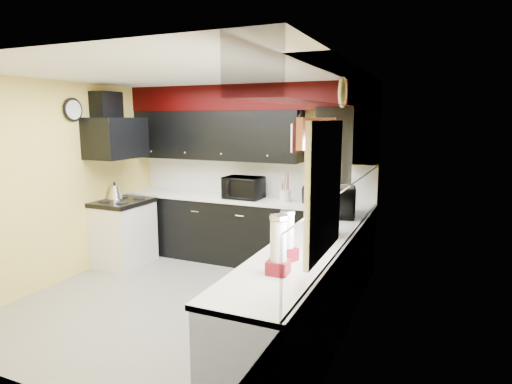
% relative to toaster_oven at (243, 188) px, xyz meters
% --- Properties ---
extents(ground, '(3.60, 3.60, 0.00)m').
position_rel_toaster_oven_xyz_m(ground, '(-0.03, -1.46, -1.09)').
color(ground, gray).
rests_on(ground, ground).
extents(wall_back, '(3.60, 0.06, 2.50)m').
position_rel_toaster_oven_xyz_m(wall_back, '(-0.03, 0.34, 0.16)').
color(wall_back, '#E0C666').
rests_on(wall_back, ground).
extents(wall_right, '(0.06, 3.60, 2.50)m').
position_rel_toaster_oven_xyz_m(wall_right, '(1.77, -1.46, 0.16)').
color(wall_right, '#E0C666').
rests_on(wall_right, ground).
extents(wall_left, '(0.06, 3.60, 2.50)m').
position_rel_toaster_oven_xyz_m(wall_left, '(-1.83, -1.46, 0.16)').
color(wall_left, '#E0C666').
rests_on(wall_left, ground).
extents(ceiling, '(3.60, 3.60, 0.06)m').
position_rel_toaster_oven_xyz_m(ceiling, '(-0.03, -1.46, 1.41)').
color(ceiling, white).
rests_on(ceiling, wall_back).
extents(cab_back, '(3.60, 0.60, 0.90)m').
position_rel_toaster_oven_xyz_m(cab_back, '(-0.03, 0.04, -0.64)').
color(cab_back, black).
rests_on(cab_back, ground).
extents(cab_right, '(0.60, 3.00, 0.90)m').
position_rel_toaster_oven_xyz_m(cab_right, '(1.47, -1.76, -0.64)').
color(cab_right, black).
rests_on(cab_right, ground).
extents(counter_back, '(3.62, 0.64, 0.04)m').
position_rel_toaster_oven_xyz_m(counter_back, '(-0.03, 0.04, -0.17)').
color(counter_back, white).
rests_on(counter_back, cab_back).
extents(counter_right, '(0.64, 3.02, 0.04)m').
position_rel_toaster_oven_xyz_m(counter_right, '(1.47, -1.76, -0.17)').
color(counter_right, white).
rests_on(counter_right, cab_right).
extents(splash_back, '(3.60, 0.02, 0.50)m').
position_rel_toaster_oven_xyz_m(splash_back, '(-0.03, 0.33, 0.10)').
color(splash_back, white).
rests_on(splash_back, counter_back).
extents(splash_right, '(0.02, 3.60, 0.50)m').
position_rel_toaster_oven_xyz_m(splash_right, '(1.76, -1.46, 0.10)').
color(splash_right, white).
rests_on(splash_right, counter_right).
extents(upper_back, '(2.60, 0.35, 0.70)m').
position_rel_toaster_oven_xyz_m(upper_back, '(-0.53, 0.16, 0.71)').
color(upper_back, black).
rests_on(upper_back, wall_back).
extents(upper_right, '(0.35, 1.80, 0.70)m').
position_rel_toaster_oven_xyz_m(upper_right, '(1.60, -0.56, 0.71)').
color(upper_right, black).
rests_on(upper_right, wall_right).
extents(soffit_back, '(3.60, 0.36, 0.35)m').
position_rel_toaster_oven_xyz_m(soffit_back, '(-0.03, 0.16, 1.23)').
color(soffit_back, black).
rests_on(soffit_back, wall_back).
extents(soffit_right, '(0.36, 3.24, 0.35)m').
position_rel_toaster_oven_xyz_m(soffit_right, '(1.59, -1.64, 1.23)').
color(soffit_right, black).
rests_on(soffit_right, wall_right).
extents(stove, '(0.60, 0.75, 0.86)m').
position_rel_toaster_oven_xyz_m(stove, '(-1.53, -0.71, -0.66)').
color(stove, white).
rests_on(stove, ground).
extents(cooktop, '(0.62, 0.77, 0.06)m').
position_rel_toaster_oven_xyz_m(cooktop, '(-1.53, -0.71, -0.20)').
color(cooktop, black).
rests_on(cooktop, stove).
extents(hood, '(0.50, 0.78, 0.55)m').
position_rel_toaster_oven_xyz_m(hood, '(-1.58, -0.71, 0.69)').
color(hood, black).
rests_on(hood, wall_left).
extents(hood_duct, '(0.24, 0.40, 0.40)m').
position_rel_toaster_oven_xyz_m(hood_duct, '(-1.71, -0.71, 1.11)').
color(hood_duct, black).
rests_on(hood_duct, wall_left).
extents(window, '(0.03, 0.86, 0.96)m').
position_rel_toaster_oven_xyz_m(window, '(1.76, -2.36, 0.46)').
color(window, white).
rests_on(window, wall_right).
extents(valance, '(0.04, 0.88, 0.20)m').
position_rel_toaster_oven_xyz_m(valance, '(1.70, -2.36, 0.86)').
color(valance, red).
rests_on(valance, wall_right).
extents(pan_top, '(0.03, 0.22, 0.40)m').
position_rel_toaster_oven_xyz_m(pan_top, '(0.79, 0.09, 0.91)').
color(pan_top, black).
rests_on(pan_top, upper_back).
extents(pan_mid, '(0.03, 0.28, 0.46)m').
position_rel_toaster_oven_xyz_m(pan_mid, '(0.79, -0.04, 0.66)').
color(pan_mid, black).
rests_on(pan_mid, upper_back).
extents(pan_low, '(0.03, 0.24, 0.42)m').
position_rel_toaster_oven_xyz_m(pan_low, '(0.79, 0.22, 0.63)').
color(pan_low, black).
rests_on(pan_low, upper_back).
extents(cut_board, '(0.03, 0.26, 0.35)m').
position_rel_toaster_oven_xyz_m(cut_board, '(0.80, -0.16, 0.71)').
color(cut_board, white).
rests_on(cut_board, upper_back).
extents(baskets, '(0.27, 0.27, 0.50)m').
position_rel_toaster_oven_xyz_m(baskets, '(1.49, -1.41, 0.09)').
color(baskets, brown).
rests_on(baskets, upper_right).
extents(clock, '(0.03, 0.30, 0.30)m').
position_rel_toaster_oven_xyz_m(clock, '(-1.80, -1.21, 1.06)').
color(clock, black).
rests_on(clock, wall_left).
extents(deco_plate, '(0.03, 0.24, 0.24)m').
position_rel_toaster_oven_xyz_m(deco_plate, '(1.74, -1.81, 1.16)').
color(deco_plate, white).
rests_on(deco_plate, wall_right).
extents(toaster_oven, '(0.53, 0.44, 0.30)m').
position_rel_toaster_oven_xyz_m(toaster_oven, '(0.00, 0.00, 0.00)').
color(toaster_oven, black).
rests_on(toaster_oven, counter_back).
extents(microwave, '(0.50, 0.64, 0.32)m').
position_rel_toaster_oven_xyz_m(microwave, '(1.45, -0.52, 0.01)').
color(microwave, black).
rests_on(microwave, counter_right).
extents(utensil_crock, '(0.18, 0.18, 0.16)m').
position_rel_toaster_oven_xyz_m(utensil_crock, '(0.62, -0.00, -0.07)').
color(utensil_crock, silver).
rests_on(utensil_crock, counter_back).
extents(knife_block, '(0.12, 0.15, 0.21)m').
position_rel_toaster_oven_xyz_m(knife_block, '(0.90, 0.03, -0.04)').
color(knife_block, black).
rests_on(knife_block, counter_back).
extents(kettle, '(0.23, 0.23, 0.19)m').
position_rel_toaster_oven_xyz_m(kettle, '(-1.71, -0.65, -0.08)').
color(kettle, silver).
rests_on(kettle, cooktop).
extents(dispenser_a, '(0.18, 0.18, 0.37)m').
position_rel_toaster_oven_xyz_m(dispenser_a, '(1.44, -2.26, 0.03)').
color(dispenser_a, '#5A1108').
rests_on(dispenser_a, counter_right).
extents(dispenser_b, '(0.16, 0.16, 0.41)m').
position_rel_toaster_oven_xyz_m(dispenser_b, '(1.48, -2.56, 0.05)').
color(dispenser_b, '#5F0C0E').
rests_on(dispenser_b, counter_right).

